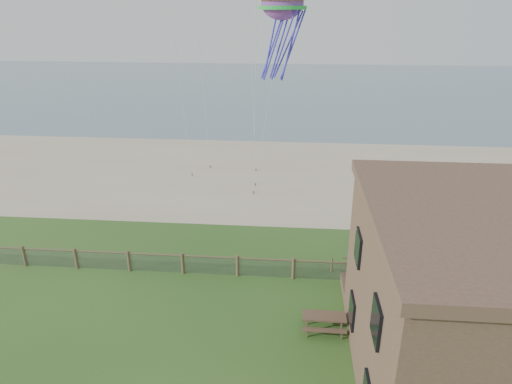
# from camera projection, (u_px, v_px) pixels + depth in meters

# --- Properties ---
(ground) EXTENTS (160.00, 160.00, 0.00)m
(ground) POSITION_uv_depth(u_px,v_px,m) (220.00, 354.00, 19.21)
(ground) COLOR #27511B
(ground) RESTS_ON ground
(sand_beach) EXTENTS (72.00, 20.00, 0.02)m
(sand_beach) POSITION_uv_depth(u_px,v_px,m) (260.00, 174.00, 39.46)
(sand_beach) COLOR tan
(sand_beach) RESTS_ON ground
(ocean) EXTENTS (160.00, 68.00, 0.02)m
(ocean) POSITION_uv_depth(u_px,v_px,m) (279.00, 87.00, 79.96)
(ocean) COLOR slate
(ocean) RESTS_ON ground
(chainlink_fence) EXTENTS (36.20, 0.20, 1.25)m
(chainlink_fence) POSITION_uv_depth(u_px,v_px,m) (238.00, 267.00, 24.52)
(chainlink_fence) COLOR #4A3B29
(chainlink_fence) RESTS_ON ground
(motel_deck) EXTENTS (15.00, 2.00, 0.50)m
(motel_deck) POSITION_uv_depth(u_px,v_px,m) (494.00, 295.00, 22.70)
(motel_deck) COLOR brown
(motel_deck) RESTS_ON ground
(picnic_table) EXTENTS (1.95, 1.47, 0.82)m
(picnic_table) POSITION_uv_depth(u_px,v_px,m) (324.00, 322.00, 20.51)
(picnic_table) COLOR brown
(picnic_table) RESTS_ON ground
(octopus_kite) EXTENTS (3.43, 2.68, 6.40)m
(octopus_kite) POSITION_uv_depth(u_px,v_px,m) (282.00, 30.00, 29.41)
(octopus_kite) COLOR #FF286C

